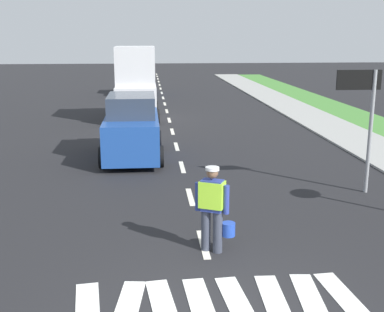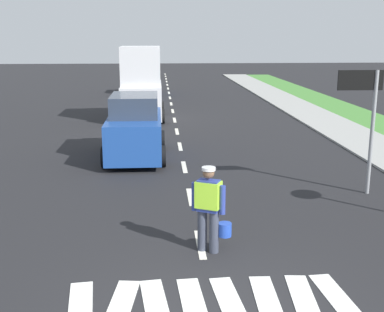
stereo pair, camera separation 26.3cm
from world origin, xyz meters
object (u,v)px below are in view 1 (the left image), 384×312
(road_worker, at_px, (213,205))
(car_oncoming_third, at_px, (136,80))
(car_oncoming_lead, at_px, (132,129))
(lane_direction_sign, at_px, (364,101))
(delivery_truck, at_px, (136,87))

(road_worker, xyz_separation_m, car_oncoming_third, (-1.92, 26.59, 0.07))
(road_worker, distance_m, car_oncoming_lead, 7.95)
(road_worker, relative_size, car_oncoming_lead, 0.40)
(lane_direction_sign, distance_m, delivery_truck, 13.73)
(delivery_truck, relative_size, car_oncoming_third, 1.14)
(car_oncoming_lead, bearing_deg, lane_direction_sign, -36.38)
(road_worker, distance_m, car_oncoming_third, 26.66)
(road_worker, bearing_deg, car_oncoming_lead, 102.53)
(road_worker, relative_size, lane_direction_sign, 0.52)
(lane_direction_sign, distance_m, car_oncoming_third, 24.09)
(lane_direction_sign, height_order, delivery_truck, delivery_truck)
(car_oncoming_third, bearing_deg, delivery_truck, -88.96)
(lane_direction_sign, bearing_deg, car_oncoming_third, 104.90)
(car_oncoming_lead, bearing_deg, car_oncoming_third, 90.59)
(road_worker, relative_size, delivery_truck, 0.36)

